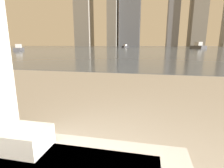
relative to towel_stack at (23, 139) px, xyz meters
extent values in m
cube|color=white|center=(0.00, 0.00, -0.04)|extent=(0.27, 0.20, 0.04)
cube|color=white|center=(0.00, 0.00, 0.00)|extent=(0.27, 0.20, 0.04)
cube|color=white|center=(0.00, 0.00, 0.04)|extent=(0.27, 0.20, 0.04)
cube|color=slate|center=(0.05, 61.18, -0.62)|extent=(180.00, 110.00, 0.01)
cube|color=#4C4C51|center=(13.58, 51.72, -0.19)|extent=(3.45, 5.20, 0.86)
cube|color=silver|center=(13.58, 51.72, 0.74)|extent=(1.85, 2.18, 0.99)
cube|color=#4C4C51|center=(-22.90, 27.71, -0.33)|extent=(2.47, 3.44, 0.57)
cube|color=silver|center=(-22.90, 27.71, 0.28)|extent=(1.28, 1.47, 0.66)
cube|color=#2D2D33|center=(-8.92, 70.14, -0.33)|extent=(2.49, 3.49, 0.58)
cube|color=silver|center=(-8.92, 70.14, 0.30)|extent=(1.30, 1.49, 0.67)
cube|color=gray|center=(27.86, 117.18, 22.58)|extent=(8.05, 12.67, 46.42)
camera|label=1|loc=(0.67, -0.76, 0.51)|focal=28.00mm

